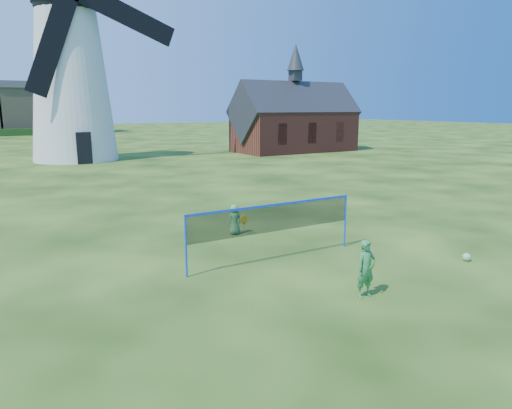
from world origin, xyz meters
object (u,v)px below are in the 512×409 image
object	(u,v)px
chapel	(295,122)
play_ball	(467,257)
player_girl	(366,269)
windmill	(70,72)
badminton_net	(274,219)
player_boy	(235,220)

from	to	relation	value
chapel	play_ball	xyz separation A→B (m)	(-14.70, -28.56, -2.59)
player_girl	windmill	bearing A→B (deg)	91.80
chapel	badminton_net	size ratio (longest dim) A/B	2.25
chapel	player_girl	bearing A→B (deg)	-122.93
badminton_net	play_ball	size ratio (longest dim) A/B	22.95
windmill	chapel	xyz separation A→B (m)	(18.84, -2.53, -3.88)
badminton_net	player_boy	distance (m)	2.96
player_boy	chapel	bearing A→B (deg)	-129.95
chapel	player_girl	xyz separation A→B (m)	(-18.75, -28.95, -2.07)
player_girl	chapel	bearing A→B (deg)	58.71
badminton_net	player_girl	bearing A→B (deg)	-83.53
player_girl	play_ball	distance (m)	4.10
chapel	badminton_net	bearing A→B (deg)	-126.47
windmill	badminton_net	world-z (taller)	windmill
chapel	player_girl	world-z (taller)	chapel
chapel	play_ball	size ratio (longest dim) A/B	51.61
chapel	player_boy	world-z (taller)	chapel
badminton_net	player_girl	xyz separation A→B (m)	(0.35, -3.11, -0.51)
badminton_net	player_boy	size ratio (longest dim) A/B	5.14
windmill	chapel	world-z (taller)	windmill
windmill	player_girl	world-z (taller)	windmill
badminton_net	player_boy	world-z (taller)	badminton_net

